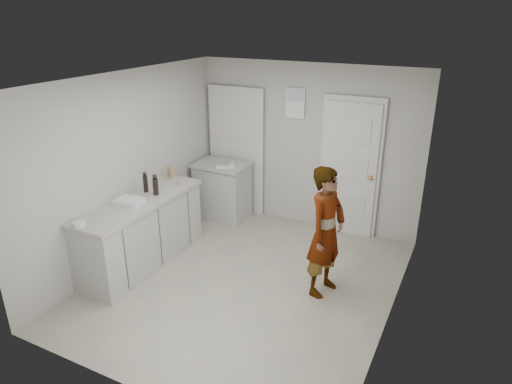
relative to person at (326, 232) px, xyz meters
The scene contains 12 objects.
ground 1.24m from the person, 163.98° to the right, with size 4.00×4.00×0.00m, color #A59F8A.
room_shell 2.02m from the person, 122.92° to the left, with size 4.00×4.00×4.00m.
main_counter 2.44m from the person, 168.92° to the right, with size 0.64×1.96×0.93m.
side_counter 2.55m from the person, 149.33° to the left, with size 0.84×0.61×0.93m.
person is the anchor object (origin of this frame).
cake_mix_box 2.53m from the person, behind, with size 0.11×0.05×0.18m, color #906448.
spice_jar 2.24m from the person, behind, with size 0.05×0.05×0.07m, color tan.
oil_cruet_a 2.30m from the person, behind, with size 0.07×0.07×0.28m.
oil_cruet_b 2.48m from the person, behind, with size 0.06×0.06×0.28m.
baking_dish 2.46m from the person, 165.64° to the right, with size 0.36×0.27×0.06m.
egg_bowl 2.81m from the person, 150.92° to the right, with size 0.14×0.14×0.05m.
papers 2.44m from the person, 148.90° to the left, with size 0.28×0.36×0.01m, color white.
Camera 1 is at (2.32, -4.33, 3.20)m, focal length 32.00 mm.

